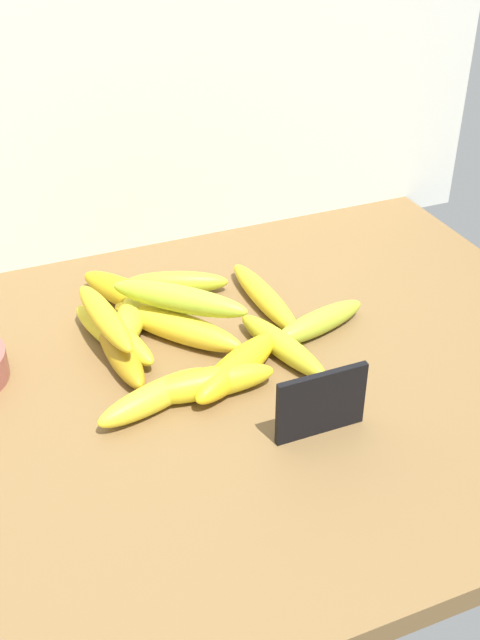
{
  "coord_description": "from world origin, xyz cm",
  "views": [
    {
      "loc": [
        -23.7,
        -71.31,
        62.93
      ],
      "look_at": [
        7.9,
        4.71,
        8.0
      ],
      "focal_mm": 43.18,
      "sensor_mm": 36.0,
      "label": 1
    }
  ],
  "objects_px": {
    "chalkboard_sign": "(321,405)",
    "banana_6": "(319,322)",
    "banana_1": "(155,397)",
    "banana_13": "(105,317)",
    "banana_8": "(132,297)",
    "banana_11": "(176,326)",
    "banana_4": "(206,384)",
    "banana_12": "(179,299)",
    "banana_7": "(120,353)",
    "banana_9": "(113,334)",
    "banana_0": "(131,319)",
    "banana_10": "(282,345)",
    "banana_2": "(177,282)",
    "banana_5": "(237,367)",
    "banana_3": "(265,297)"
  },
  "relations": [
    {
      "from": "chalkboard_sign",
      "to": "banana_6",
      "type": "xyz_separation_m",
      "value": [
        0.09,
        0.18,
        -0.02
      ]
    },
    {
      "from": "banana_1",
      "to": "banana_13",
      "type": "bearing_deg",
      "value": 99.71
    },
    {
      "from": "banana_8",
      "to": "banana_11",
      "type": "xyz_separation_m",
      "value": [
        0.03,
        -0.1,
        -0.0
      ]
    },
    {
      "from": "banana_4",
      "to": "banana_6",
      "type": "distance_m",
      "value": 0.2
    },
    {
      "from": "chalkboard_sign",
      "to": "banana_12",
      "type": "distance_m",
      "value": 0.26
    },
    {
      "from": "banana_7",
      "to": "banana_9",
      "type": "bearing_deg",
      "value": 87.29
    },
    {
      "from": "banana_13",
      "to": "banana_0",
      "type": "bearing_deg",
      "value": 40.72
    },
    {
      "from": "banana_6",
      "to": "banana_12",
      "type": "height_order",
      "value": "banana_12"
    },
    {
      "from": "banana_4",
      "to": "banana_12",
      "type": "xyz_separation_m",
      "value": [
        0.01,
        0.13,
        0.04
      ]
    },
    {
      "from": "banana_4",
      "to": "banana_10",
      "type": "height_order",
      "value": "banana_4"
    },
    {
      "from": "banana_10",
      "to": "banana_7",
      "type": "bearing_deg",
      "value": 162.61
    },
    {
      "from": "banana_10",
      "to": "banana_13",
      "type": "xyz_separation_m",
      "value": [
        -0.21,
        0.1,
        0.04
      ]
    },
    {
      "from": "banana_6",
      "to": "banana_2",
      "type": "bearing_deg",
      "value": 129.47
    },
    {
      "from": "banana_7",
      "to": "banana_11",
      "type": "bearing_deg",
      "value": 17.4
    },
    {
      "from": "banana_0",
      "to": "banana_5",
      "type": "xyz_separation_m",
      "value": [
        0.09,
        -0.16,
        0.0
      ]
    },
    {
      "from": "chalkboard_sign",
      "to": "banana_10",
      "type": "distance_m",
      "value": 0.15
    },
    {
      "from": "banana_0",
      "to": "banana_9",
      "type": "height_order",
      "value": "banana_0"
    },
    {
      "from": "banana_5",
      "to": "banana_7",
      "type": "distance_m",
      "value": 0.15
    },
    {
      "from": "banana_3",
      "to": "banana_13",
      "type": "relative_size",
      "value": 1.17
    },
    {
      "from": "banana_4",
      "to": "banana_8",
      "type": "distance_m",
      "value": 0.23
    },
    {
      "from": "banana_9",
      "to": "banana_13",
      "type": "distance_m",
      "value": 0.04
    },
    {
      "from": "banana_10",
      "to": "banana_9",
      "type": "bearing_deg",
      "value": 151.87
    },
    {
      "from": "banana_10",
      "to": "banana_6",
      "type": "bearing_deg",
      "value": 22.74
    },
    {
      "from": "banana_5",
      "to": "banana_8",
      "type": "distance_m",
      "value": 0.22
    },
    {
      "from": "banana_9",
      "to": "banana_1",
      "type": "bearing_deg",
      "value": -85.01
    },
    {
      "from": "banana_0",
      "to": "banana_10",
      "type": "xyz_separation_m",
      "value": [
        0.17,
        -0.13,
        -0.0
      ]
    },
    {
      "from": "banana_0",
      "to": "banana_4",
      "type": "bearing_deg",
      "value": -75.38
    },
    {
      "from": "banana_1",
      "to": "banana_10",
      "type": "bearing_deg",
      "value": 11.86
    },
    {
      "from": "banana_1",
      "to": "banana_5",
      "type": "bearing_deg",
      "value": 6.6
    },
    {
      "from": "banana_10",
      "to": "banana_2",
      "type": "bearing_deg",
      "value": 110.28
    },
    {
      "from": "banana_0",
      "to": "banana_7",
      "type": "relative_size",
      "value": 1.03
    },
    {
      "from": "banana_13",
      "to": "banana_11",
      "type": "bearing_deg",
      "value": -4.14
    },
    {
      "from": "chalkboard_sign",
      "to": "banana_13",
      "type": "xyz_separation_m",
      "value": [
        -0.18,
        0.25,
        0.02
      ]
    },
    {
      "from": "banana_1",
      "to": "banana_11",
      "type": "relative_size",
      "value": 0.77
    },
    {
      "from": "banana_9",
      "to": "banana_10",
      "type": "bearing_deg",
      "value": -28.13
    },
    {
      "from": "banana_12",
      "to": "banana_11",
      "type": "bearing_deg",
      "value": -142.95
    },
    {
      "from": "banana_4",
      "to": "banana_7",
      "type": "distance_m",
      "value": 0.13
    },
    {
      "from": "banana_0",
      "to": "banana_2",
      "type": "xyz_separation_m",
      "value": [
        0.09,
        0.07,
        -0.0
      ]
    },
    {
      "from": "banana_8",
      "to": "banana_11",
      "type": "height_order",
      "value": "banana_8"
    },
    {
      "from": "banana_11",
      "to": "banana_5",
      "type": "bearing_deg",
      "value": -70.23
    },
    {
      "from": "banana_9",
      "to": "banana_13",
      "type": "height_order",
      "value": "banana_13"
    },
    {
      "from": "banana_2",
      "to": "banana_12",
      "type": "xyz_separation_m",
      "value": [
        -0.03,
        -0.11,
        0.04
      ]
    },
    {
      "from": "banana_2",
      "to": "banana_13",
      "type": "bearing_deg",
      "value": -140.65
    },
    {
      "from": "banana_7",
      "to": "banana_13",
      "type": "distance_m",
      "value": 0.05
    },
    {
      "from": "banana_0",
      "to": "banana_12",
      "type": "xyz_separation_m",
      "value": [
        0.06,
        -0.04,
        0.04
      ]
    },
    {
      "from": "banana_9",
      "to": "banana_13",
      "type": "relative_size",
      "value": 1.02
    },
    {
      "from": "banana_0",
      "to": "banana_11",
      "type": "bearing_deg",
      "value": -40.05
    },
    {
      "from": "banana_5",
      "to": "banana_3",
      "type": "bearing_deg",
      "value": 54.6
    },
    {
      "from": "chalkboard_sign",
      "to": "banana_13",
      "type": "bearing_deg",
      "value": 126.97
    },
    {
      "from": "banana_4",
      "to": "banana_11",
      "type": "bearing_deg",
      "value": 87.35
    }
  ]
}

